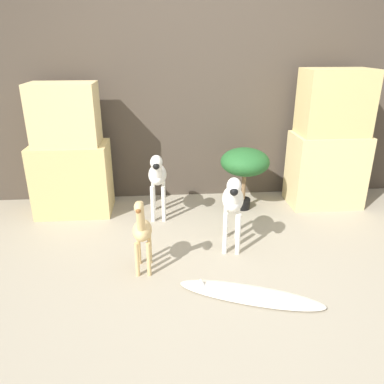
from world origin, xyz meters
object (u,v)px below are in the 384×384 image
(potted_palm_front, at_px, (245,164))
(surfboard, at_px, (249,294))
(giraffe_figurine, at_px, (142,231))
(zebra_right, at_px, (233,200))
(zebra_left, at_px, (157,175))

(potted_palm_front, relative_size, surfboard, 0.63)
(giraffe_figurine, bearing_deg, zebra_right, 21.58)
(zebra_left, distance_m, potted_palm_front, 0.87)
(zebra_left, distance_m, surfboard, 1.47)
(potted_palm_front, bearing_deg, giraffe_figurine, -132.29)
(zebra_right, relative_size, surfboard, 0.68)
(giraffe_figurine, height_order, surfboard, giraffe_figurine)
(zebra_left, bearing_deg, giraffe_figurine, -96.72)
(zebra_left, relative_size, giraffe_figurine, 1.07)
(zebra_right, height_order, zebra_left, same)
(zebra_left, height_order, giraffe_figurine, zebra_left)
(zebra_right, xyz_separation_m, zebra_left, (-0.59, 0.64, 0.00))
(giraffe_figurine, distance_m, surfboard, 0.86)
(zebra_right, distance_m, giraffe_figurine, 0.76)
(potted_palm_front, xyz_separation_m, surfboard, (-0.25, -1.42, -0.46))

